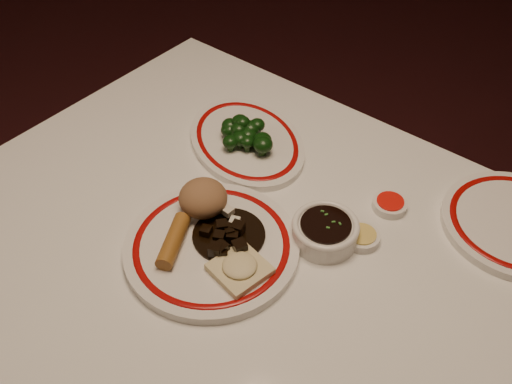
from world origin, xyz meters
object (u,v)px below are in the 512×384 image
object	(u,v)px
stirfry_heap	(227,236)
broccoli_plate	(247,141)
spring_roll	(174,241)
soy_bowl	(325,232)
fried_wonton	(240,268)
dining_table	(262,284)
broccoli_pile	(247,133)
main_plate	(212,247)
rice_mound	(203,198)

from	to	relation	value
stirfry_heap	broccoli_plate	bearing A→B (deg)	123.02
spring_roll	soy_bowl	distance (m)	0.26
fried_wonton	soy_bowl	world-z (taller)	same
dining_table	spring_roll	bearing A→B (deg)	-140.13
broccoli_pile	soy_bowl	bearing A→B (deg)	-21.98
soy_bowl	broccoli_pile	bearing A→B (deg)	158.02
main_plate	broccoli_plate	world-z (taller)	main_plate
spring_roll	fried_wonton	bearing A→B (deg)	-13.59
stirfry_heap	broccoli_pile	world-z (taller)	broccoli_pile
stirfry_heap	soy_bowl	size ratio (longest dim) A/B	1.11
fried_wonton	broccoli_plate	xyz separation A→B (m)	(-0.21, 0.27, -0.02)
dining_table	fried_wonton	bearing A→B (deg)	-85.36
main_plate	soy_bowl	distance (m)	0.20
dining_table	spring_roll	world-z (taller)	spring_roll
broccoli_pile	spring_roll	bearing A→B (deg)	-74.00
stirfry_heap	broccoli_pile	bearing A→B (deg)	122.65
main_plate	rice_mound	world-z (taller)	rice_mound
fried_wonton	stirfry_heap	world-z (taller)	stirfry_heap
rice_mound	dining_table	bearing A→B (deg)	0.88
soy_bowl	broccoli_plate	bearing A→B (deg)	156.99
main_plate	stirfry_heap	bearing A→B (deg)	59.56
dining_table	fried_wonton	distance (m)	0.14
main_plate	soy_bowl	size ratio (longest dim) A/B	3.20
spring_roll	broccoli_pile	bearing A→B (deg)	78.77
fried_wonton	soy_bowl	size ratio (longest dim) A/B	0.84
rice_mound	broccoli_pile	distance (m)	0.21
main_plate	dining_table	bearing A→B (deg)	36.74
stirfry_heap	spring_roll	bearing A→B (deg)	-130.94
stirfry_heap	main_plate	bearing A→B (deg)	-120.44
soy_bowl	spring_roll	bearing A→B (deg)	-134.26
dining_table	broccoli_pile	distance (m)	0.31
rice_mound	broccoli_plate	bearing A→B (deg)	109.42
rice_mound	broccoli_pile	size ratio (longest dim) A/B	0.68
dining_table	stirfry_heap	bearing A→B (deg)	-153.68
broccoli_pile	broccoli_plate	bearing A→B (deg)	131.35
main_plate	fried_wonton	distance (m)	0.08
dining_table	broccoli_plate	distance (m)	0.31
dining_table	main_plate	size ratio (longest dim) A/B	3.30
rice_mound	soy_bowl	world-z (taller)	rice_mound
fried_wonton	broccoli_plate	size ratio (longest dim) A/B	0.26
main_plate	rice_mound	distance (m)	0.09
main_plate	spring_roll	size ratio (longest dim) A/B	3.40
dining_table	spring_roll	xyz separation A→B (m)	(-0.11, -0.10, 0.12)
spring_roll	stirfry_heap	xyz separation A→B (m)	(0.06, 0.07, -0.00)
spring_roll	dining_table	bearing A→B (deg)	12.65
dining_table	fried_wonton	xyz separation A→B (m)	(0.01, -0.07, 0.12)
spring_roll	broccoli_plate	size ratio (longest dim) A/B	0.29
fried_wonton	main_plate	bearing A→B (deg)	169.10
main_plate	broccoli_plate	distance (m)	0.29
fried_wonton	soy_bowl	bearing A→B (deg)	68.88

